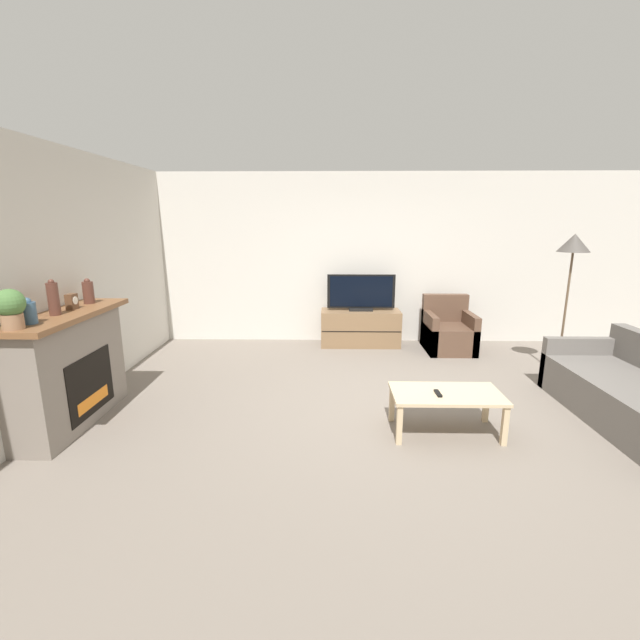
{
  "coord_description": "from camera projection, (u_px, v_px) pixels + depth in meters",
  "views": [
    {
      "loc": [
        -0.56,
        -4.22,
        1.95
      ],
      "look_at": [
        -0.66,
        0.52,
        0.85
      ],
      "focal_mm": 24.0,
      "sensor_mm": 36.0,
      "label": 1
    }
  ],
  "objects": [
    {
      "name": "coffee_table",
      "position": [
        446.0,
        398.0,
        3.97
      ],
      "size": [
        1.01,
        0.54,
        0.4
      ],
      "color": "#CCB289",
      "rests_on": "ground"
    },
    {
      "name": "armchair",
      "position": [
        448.0,
        333.0,
        6.57
      ],
      "size": [
        0.7,
        0.76,
        0.83
      ],
      "color": "brown",
      "rests_on": "ground"
    },
    {
      "name": "fireplace",
      "position": [
        69.0,
        368.0,
        4.11
      ],
      "size": [
        0.51,
        1.51,
        1.12
      ],
      "color": "slate",
      "rests_on": "ground"
    },
    {
      "name": "mantel_vase_left",
      "position": [
        28.0,
        312.0,
        3.52
      ],
      "size": [
        0.12,
        0.12,
        0.22
      ],
      "color": "#385670",
      "rests_on": "fireplace"
    },
    {
      "name": "tv",
      "position": [
        361.0,
        294.0,
        6.71
      ],
      "size": [
        1.06,
        0.18,
        0.57
      ],
      "color": "black",
      "rests_on": "tv_stand"
    },
    {
      "name": "mantel_clock",
      "position": [
        72.0,
        302.0,
        4.12
      ],
      "size": [
        0.08,
        0.11,
        0.15
      ],
      "color": "brown",
      "rests_on": "fireplace"
    },
    {
      "name": "ground_plane",
      "position": [
        381.0,
        409.0,
        4.54
      ],
      "size": [
        24.0,
        24.0,
        0.0
      ],
      "primitive_type": "plane",
      "color": "slate"
    },
    {
      "name": "mantel_vase_right",
      "position": [
        88.0,
        292.0,
        4.4
      ],
      "size": [
        0.11,
        0.11,
        0.26
      ],
      "color": "#512D23",
      "rests_on": "fireplace"
    },
    {
      "name": "tv_stand",
      "position": [
        360.0,
        328.0,
        6.83
      ],
      "size": [
        1.25,
        0.49,
        0.57
      ],
      "color": "brown",
      "rests_on": "ground"
    },
    {
      "name": "potted_plant",
      "position": [
        10.0,
        307.0,
        3.32
      ],
      "size": [
        0.22,
        0.22,
        0.32
      ],
      "color": "#936B4C",
      "rests_on": "fireplace"
    },
    {
      "name": "floor_lamp",
      "position": [
        573.0,
        251.0,
        5.24
      ],
      "size": [
        0.38,
        0.38,
        1.8
      ],
      "color": "black",
      "rests_on": "ground"
    },
    {
      "name": "remote",
      "position": [
        438.0,
        393.0,
        3.91
      ],
      "size": [
        0.05,
        0.15,
        0.02
      ],
      "rotation": [
        0.0,
        0.0,
        0.04
      ],
      "color": "black",
      "rests_on": "coffee_table"
    },
    {
      "name": "mantel_vase_centre_left",
      "position": [
        53.0,
        298.0,
        3.84
      ],
      "size": [
        0.1,
        0.1,
        0.33
      ],
      "color": "#512D23",
      "rests_on": "fireplace"
    },
    {
      "name": "wall_left",
      "position": [
        59.0,
        282.0,
        4.3
      ],
      "size": [
        0.06,
        12.0,
        2.7
      ],
      "color": "beige",
      "rests_on": "ground"
    },
    {
      "name": "wall_back",
      "position": [
        364.0,
        259.0,
        6.9
      ],
      "size": [
        12.0,
        0.06,
        2.7
      ],
      "color": "beige",
      "rests_on": "ground"
    }
  ]
}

